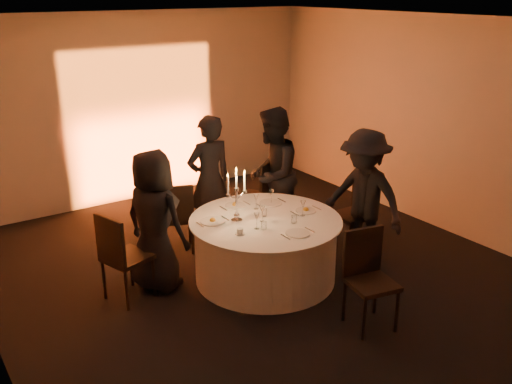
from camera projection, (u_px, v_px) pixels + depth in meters
floor at (265, 278)px, 6.94m from camera, size 7.00×7.00×0.00m
ceiling at (267, 21)px, 5.92m from camera, size 7.00×7.00×0.00m
wall_back at (141, 108)px, 9.15m from camera, size 7.00×0.00×7.00m
wall_right at (441, 125)px, 8.01m from camera, size 0.00×7.00×7.00m
uplighter_fixture at (155, 198)px, 9.42m from camera, size 0.25×0.12×0.10m
banquet_table at (265, 249)px, 6.81m from camera, size 1.80×1.80×0.77m
chair_left at (120, 253)px, 6.24m from camera, size 0.57×0.57×1.04m
chair_back_left at (177, 214)px, 7.42m from camera, size 0.55×0.55×0.97m
chair_back_right at (261, 192)px, 8.03m from camera, size 0.63×0.63×1.07m
chair_right at (357, 208)px, 7.56m from camera, size 0.45×0.45×1.00m
chair_front at (368, 272)px, 5.84m from camera, size 0.53×0.53×1.03m
guest_left at (155, 221)px, 6.47m from camera, size 0.82×0.96×1.67m
guest_back_left at (209, 180)px, 7.66m from camera, size 0.65×0.43×1.78m
guest_back_right at (272, 174)px, 7.77m from camera, size 1.14×1.11×1.84m
guest_right at (363, 198)px, 7.08m from camera, size 0.89×1.24×1.73m
plate_left at (213, 221)px, 6.60m from camera, size 0.36×0.29×0.08m
plate_back_left at (235, 205)px, 7.07m from camera, size 0.36×0.25×0.08m
plate_back_right at (271, 203)px, 7.16m from camera, size 0.35×0.28×0.01m
plate_right at (306, 210)px, 6.91m from camera, size 0.36×0.25×0.08m
plate_front at (298, 233)px, 6.28m from camera, size 0.36×0.27×0.01m
coffee_cup at (240, 231)px, 6.27m from camera, size 0.11×0.11×0.07m
candelabra at (237, 203)px, 6.54m from camera, size 0.28×0.13×0.66m
wine_glass_a at (256, 198)px, 6.94m from camera, size 0.07×0.07×0.19m
wine_glass_b at (303, 205)px, 6.73m from camera, size 0.07×0.07×0.19m
wine_glass_c at (257, 218)px, 6.37m from camera, size 0.07×0.07×0.19m
wine_glass_d at (271, 194)px, 7.09m from camera, size 0.07×0.07×0.19m
wine_glass_e at (262, 211)px, 6.57m from camera, size 0.07×0.07×0.19m
tumbler_a at (264, 226)px, 6.39m from camera, size 0.07×0.07×0.09m
tumbler_b at (294, 219)px, 6.56m from camera, size 0.07×0.07×0.09m
tumbler_c at (264, 212)px, 6.76m from camera, size 0.07×0.07×0.09m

